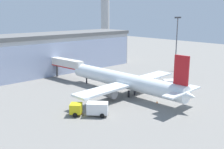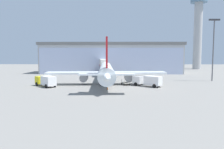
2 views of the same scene
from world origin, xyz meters
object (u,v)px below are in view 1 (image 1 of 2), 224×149
apron_light_mast (177,39)px  fuel_truck (166,84)px  control_tower (105,3)px  safety_cone_wingtip (82,113)px  catering_truck (90,108)px  jet_bridge (66,64)px  baggage_cart (145,90)px  safety_cone_nose (157,102)px  airplane (125,81)px

apron_light_mast → fuel_truck: 25.53m
control_tower → safety_cone_wingtip: 92.34m
control_tower → catering_truck: size_ratio=5.87×
fuel_truck → safety_cone_wingtip: size_ratio=12.96×
jet_bridge → baggage_cart: jet_bridge is taller
control_tower → baggage_cart: control_tower is taller
control_tower → safety_cone_nose: bearing=-123.1°
airplane → safety_cone_wingtip: (-15.47, -3.23, -3.12)m
jet_bridge → safety_cone_wingtip: 29.51m
jet_bridge → apron_light_mast: apron_light_mast is taller
fuel_truck → baggage_cart: fuel_truck is taller
jet_bridge → apron_light_mast: bearing=-121.5°
airplane → baggage_cart: bearing=-113.7°
airplane → fuel_truck: airplane is taller
fuel_truck → baggage_cart: size_ratio=2.26×
apron_light_mast → airplane: size_ratio=0.48×
control_tower → fuel_truck: (-35.89, -65.34, -22.99)m
airplane → baggage_cart: size_ratio=11.95×
airplane → safety_cone_wingtip: bearing=98.8°
apron_light_mast → control_tower: bearing=74.3°
apron_light_mast → safety_cone_wingtip: (-46.75, -10.31, -10.57)m
catering_truck → safety_cone_wingtip: 2.35m
airplane → control_tower: bearing=-40.3°
safety_cone_nose → control_tower: bearing=56.9°
control_tower → airplane: bearing=-127.3°
airplane → baggage_cart: airplane is taller
catering_truck → safety_cone_wingtip: (-0.81, 1.85, -1.19)m
jet_bridge → safety_cone_nose: size_ratio=23.42×
fuel_truck → safety_cone_wingtip: fuel_truck is taller
safety_cone_nose → catering_truck: bearing=164.9°
jet_bridge → fuel_truck: jet_bridge is taller
airplane → jet_bridge: bearing=2.5°
jet_bridge → airplane: (2.17, -22.75, -1.30)m
safety_cone_nose → safety_cone_wingtip: size_ratio=1.00×
apron_light_mast → catering_truck: size_ratio=2.69×
jet_bridge → catering_truck: 30.67m
control_tower → safety_cone_nose: 87.13m
airplane → fuel_truck: 11.59m
baggage_cart → safety_cone_wingtip: 20.64m
jet_bridge → safety_cone_nose: (2.88, -31.97, -4.41)m
apron_light_mast → safety_cone_nose: 36.23m
jet_bridge → catering_truck: (-12.49, -27.83, -3.22)m
jet_bridge → airplane: airplane is taller
baggage_cart → apron_light_mast: bearing=91.6°
airplane → safety_cone_wingtip: size_ratio=68.48×
jet_bridge → safety_cone_nose: jet_bridge is taller
safety_cone_wingtip → safety_cone_nose: bearing=-20.3°
jet_bridge → catering_truck: bearing=149.4°
fuel_truck → safety_cone_nose: size_ratio=12.96×
catering_truck → safety_cone_wingtip: bearing=-20.6°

